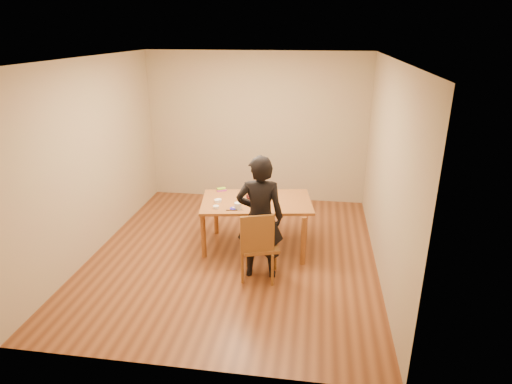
# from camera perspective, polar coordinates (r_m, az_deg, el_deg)

# --- Properties ---
(room_shell) EXTENTS (4.00, 4.50, 2.70)m
(room_shell) POSITION_cam_1_polar(r_m,az_deg,el_deg) (6.03, -2.58, 4.63)
(room_shell) COLOR #5F3017
(room_shell) RESTS_ON ground
(dining_table) EXTENTS (1.67, 1.15, 0.04)m
(dining_table) POSITION_cam_1_polar(r_m,az_deg,el_deg) (6.10, 0.07, -1.33)
(dining_table) COLOR brown
(dining_table) RESTS_ON floor
(dining_chair) EXTENTS (0.56, 0.56, 0.04)m
(dining_chair) POSITION_cam_1_polar(r_m,az_deg,el_deg) (5.51, 0.46, -7.14)
(dining_chair) COLOR brown
(dining_chair) RESTS_ON floor
(cake_plate) EXTENTS (0.27, 0.27, 0.02)m
(cake_plate) POSITION_cam_1_polar(r_m,az_deg,el_deg) (6.22, -0.08, -0.58)
(cake_plate) COLOR #B00B23
(cake_plate) RESTS_ON dining_table
(cake) EXTENTS (0.21, 0.21, 0.07)m
(cake) POSITION_cam_1_polar(r_m,az_deg,el_deg) (6.20, -0.08, -0.22)
(cake) COLOR white
(cake) RESTS_ON cake_plate
(frosting_dome) EXTENTS (0.20, 0.20, 0.03)m
(frosting_dome) POSITION_cam_1_polar(r_m,az_deg,el_deg) (6.19, -0.08, 0.18)
(frosting_dome) COLOR white
(frosting_dome) RESTS_ON cake
(frosting_tub) EXTENTS (0.10, 0.10, 0.09)m
(frosting_tub) POSITION_cam_1_polar(r_m,az_deg,el_deg) (5.81, -2.43, -1.85)
(frosting_tub) COLOR white
(frosting_tub) RESTS_ON dining_table
(frosting_lid) EXTENTS (0.11, 0.11, 0.01)m
(frosting_lid) POSITION_cam_1_polar(r_m,az_deg,el_deg) (5.83, -3.01, -2.20)
(frosting_lid) COLOR #291CB9
(frosting_lid) RESTS_ON dining_table
(frosting_dollop) EXTENTS (0.04, 0.04, 0.02)m
(frosting_dollop) POSITION_cam_1_polar(r_m,az_deg,el_deg) (5.82, -3.01, -2.08)
(frosting_dollop) COLOR white
(frosting_dollop) RESTS_ON frosting_lid
(ramekin_green) EXTENTS (0.08, 0.08, 0.04)m
(ramekin_green) POSITION_cam_1_polar(r_m,az_deg,el_deg) (5.85, -5.36, -2.01)
(ramekin_green) COLOR white
(ramekin_green) RESTS_ON dining_table
(ramekin_yellow) EXTENTS (0.08, 0.08, 0.04)m
(ramekin_yellow) POSITION_cam_1_polar(r_m,az_deg,el_deg) (6.07, -5.00, -1.12)
(ramekin_yellow) COLOR white
(ramekin_yellow) RESTS_ON dining_table
(ramekin_multi) EXTENTS (0.08, 0.08, 0.04)m
(ramekin_multi) POSITION_cam_1_polar(r_m,az_deg,el_deg) (6.06, -5.21, -1.19)
(ramekin_multi) COLOR white
(ramekin_multi) RESTS_ON dining_table
(candy_box_pink) EXTENTS (0.16, 0.12, 0.02)m
(candy_box_pink) POSITION_cam_1_polar(r_m,az_deg,el_deg) (6.48, -4.61, 0.27)
(candy_box_pink) COLOR #D331A7
(candy_box_pink) RESTS_ON dining_table
(candy_box_green) EXTENTS (0.14, 0.12, 0.02)m
(candy_box_green) POSITION_cam_1_polar(r_m,az_deg,el_deg) (6.48, -4.65, 0.45)
(candy_box_green) COLOR #1B922A
(candy_box_green) RESTS_ON candy_box_pink
(spatula) EXTENTS (0.16, 0.04, 0.01)m
(spatula) POSITION_cam_1_polar(r_m,az_deg,el_deg) (5.78, -3.25, -2.44)
(spatula) COLOR black
(spatula) RESTS_ON dining_table
(person) EXTENTS (0.63, 0.44, 1.64)m
(person) POSITION_cam_1_polar(r_m,az_deg,el_deg) (5.38, 0.53, -3.45)
(person) COLOR black
(person) RESTS_ON floor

